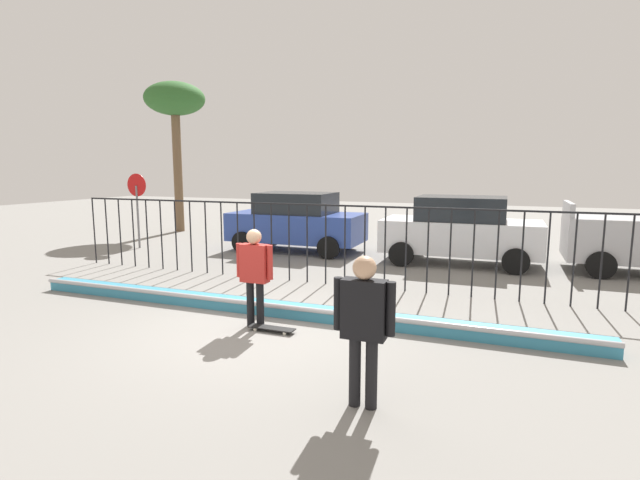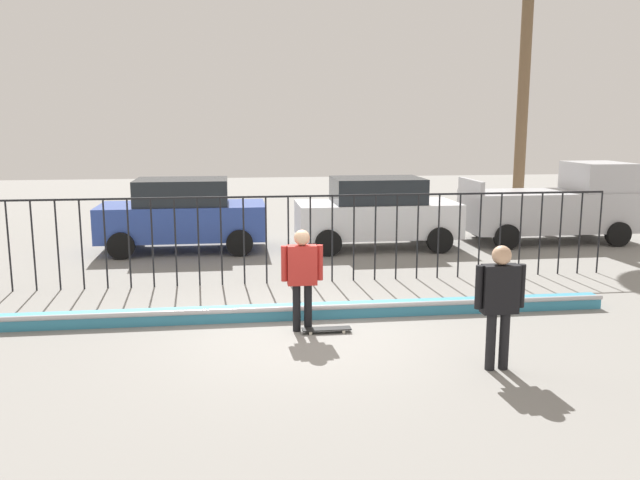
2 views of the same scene
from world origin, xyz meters
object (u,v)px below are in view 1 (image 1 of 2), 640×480
Objects in this scene: skateboard at (272,328)px; parked_car_blue at (296,221)px; skateboarder at (255,269)px; camera_operator at (364,318)px; parked_car_white at (460,230)px; stop_sign at (137,200)px; palm_tree_short at (175,104)px.

parked_car_blue reaches higher than skateboard.
camera_operator is at bearing -43.39° from skateboarder.
skateboarder is 0.39× the size of parked_car_white.
skateboarder is at bearing 160.81° from skateboard.
camera_operator reaches higher than skateboard.
parked_car_white reaches higher than skateboard.
stop_sign is (-5.20, -1.38, 0.64)m from parked_car_blue.
parked_car_blue is 8.39m from palm_tree_short.
skateboarder is at bearing -47.60° from palm_tree_short.
camera_operator reaches higher than skateboarder.
skateboard is at bearing -25.00° from skateboarder.
stop_sign reaches higher than parked_car_white.
camera_operator is 0.28× the size of palm_tree_short.
camera_operator is 0.70× the size of stop_sign.
skateboard is at bearing -72.31° from parked_car_blue.
parked_car_blue and parked_car_white have the same top height.
skateboarder is 0.96× the size of camera_operator.
palm_tree_short is at bearing 109.47° from stop_sign.
camera_operator is 17.16m from palm_tree_short.
camera_operator is 0.41× the size of parked_car_blue.
parked_car_white is (0.26, 8.94, -0.08)m from camera_operator.
skateboarder is 0.39× the size of parked_car_blue.
skateboard is at bearing -36.71° from stop_sign.
skateboarder is 14.10m from palm_tree_short.
stop_sign is (-7.98, 5.95, 1.56)m from skateboard.
stop_sign is at bearing -70.53° from palm_tree_short.
parked_car_blue is at bearing 14.89° from stop_sign.
palm_tree_short reaches higher than skateboarder.
palm_tree_short is at bearing 154.54° from parked_car_blue.
stop_sign is 5.71m from palm_tree_short.
parked_car_white is at bearing -6.31° from parked_car_blue.
skateboard is 7.90m from parked_car_blue.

